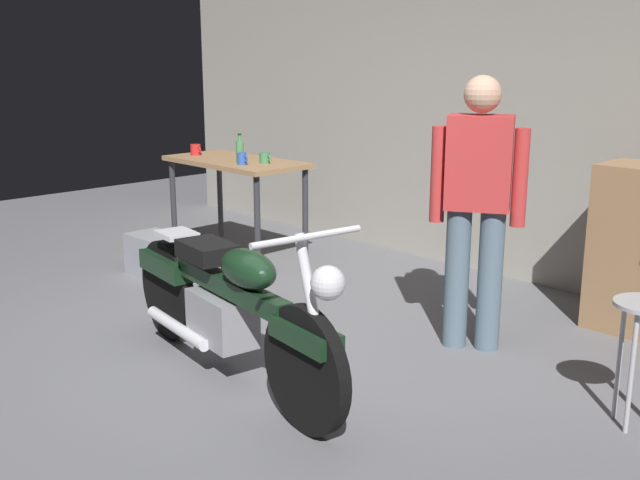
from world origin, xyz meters
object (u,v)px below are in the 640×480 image
(mug_blue_enamel, at_px, (242,159))
(person_standing, at_px, (477,202))
(mug_red_diner, at_px, (196,150))
(mug_green_speckled, at_px, (265,158))
(bottle, at_px, (240,151))
(motorcycle, at_px, (227,303))
(storage_bin, at_px, (155,255))

(mug_blue_enamel, bearing_deg, person_standing, -0.98)
(mug_red_diner, height_order, mug_green_speckled, mug_red_diner)
(mug_blue_enamel, bearing_deg, bottle, 149.94)
(motorcycle, bearing_deg, mug_green_speckled, 142.63)
(person_standing, height_order, storage_bin, person_standing)
(mug_red_diner, xyz_separation_m, mug_blue_enamel, (0.75, -0.07, 0.00))
(person_standing, relative_size, bottle, 6.93)
(motorcycle, distance_m, person_standing, 1.61)
(person_standing, bearing_deg, mug_blue_enamel, -31.00)
(motorcycle, bearing_deg, mug_red_diner, 156.30)
(mug_blue_enamel, bearing_deg, motorcycle, -41.09)
(person_standing, height_order, mug_green_speckled, person_standing)
(motorcycle, relative_size, person_standing, 1.30)
(motorcycle, relative_size, bottle, 9.03)
(storage_bin, height_order, mug_green_speckled, mug_green_speckled)
(motorcycle, bearing_deg, person_standing, 72.26)
(motorcycle, bearing_deg, bottle, 147.87)
(storage_bin, xyz_separation_m, mug_blue_enamel, (0.43, 0.60, 0.78))
(storage_bin, relative_size, mug_green_speckled, 3.80)
(mug_green_speckled, height_order, bottle, bottle)
(motorcycle, height_order, mug_blue_enamel, mug_blue_enamel)
(storage_bin, distance_m, mug_red_diner, 1.07)
(mug_blue_enamel, distance_m, mug_green_speckled, 0.20)
(motorcycle, bearing_deg, storage_bin, 166.63)
(motorcycle, height_order, mug_red_diner, same)
(person_standing, xyz_separation_m, mug_red_diner, (-3.05, 0.11, 0.02))
(storage_bin, relative_size, mug_blue_enamel, 3.99)
(storage_bin, distance_m, mug_green_speckled, 1.21)
(mug_blue_enamel, xyz_separation_m, bottle, (-0.10, 0.06, 0.05))
(storage_bin, bearing_deg, person_standing, 11.50)
(storage_bin, height_order, bottle, bottle)
(bottle, bearing_deg, storage_bin, -116.89)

